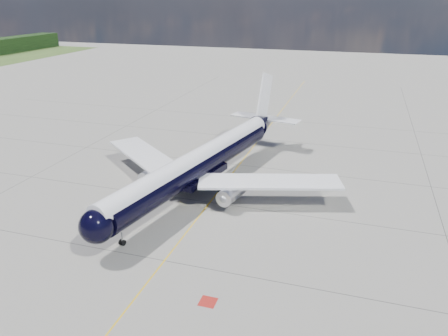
% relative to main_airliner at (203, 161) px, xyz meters
% --- Properties ---
extents(ground, '(320.00, 320.00, 0.00)m').
position_rel_main_airliner_xyz_m(ground, '(2.44, 15.99, -4.40)').
color(ground, gray).
rests_on(ground, ground).
extents(taxiway_centerline, '(0.16, 160.00, 0.01)m').
position_rel_main_airliner_xyz_m(taxiway_centerline, '(2.44, 10.99, -4.40)').
color(taxiway_centerline, '#E3B00B').
rests_on(taxiway_centerline, ground).
extents(red_marking, '(1.60, 1.60, 0.01)m').
position_rel_main_airliner_xyz_m(red_marking, '(9.24, -24.01, -4.40)').
color(red_marking, maroon).
rests_on(red_marking, ground).
extents(main_airliner, '(39.59, 48.79, 14.19)m').
position_rel_main_airliner_xyz_m(main_airliner, '(0.00, 0.00, 0.00)').
color(main_airliner, black).
rests_on(main_airliner, ground).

